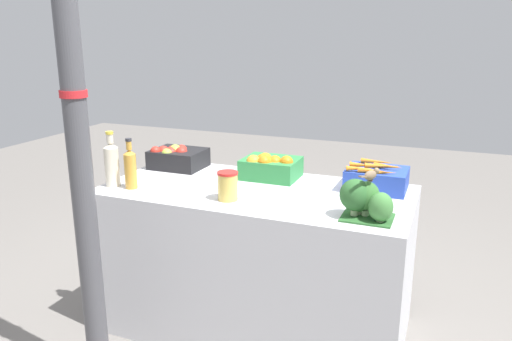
# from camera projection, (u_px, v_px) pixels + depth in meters

# --- Properties ---
(ground_plane) EXTENTS (10.00, 10.00, 0.00)m
(ground_plane) POSITION_uv_depth(u_px,v_px,m) (256.00, 324.00, 2.81)
(ground_plane) COLOR slate
(market_table) EXTENTS (1.59, 0.77, 0.80)m
(market_table) POSITION_uv_depth(u_px,v_px,m) (256.00, 259.00, 2.70)
(market_table) COLOR silver
(market_table) RESTS_ON ground_plane
(support_pole) EXTENTS (0.11, 0.11, 2.61)m
(support_pole) POSITION_uv_depth(u_px,v_px,m) (75.00, 105.00, 2.01)
(support_pole) COLOR #4C4C51
(support_pole) RESTS_ON ground_plane
(apple_crate) EXTENTS (0.30, 0.25, 0.15)m
(apple_crate) POSITION_uv_depth(u_px,v_px,m) (177.00, 157.00, 2.99)
(apple_crate) COLOR black
(apple_crate) RESTS_ON market_table
(orange_crate) EXTENTS (0.30, 0.25, 0.14)m
(orange_crate) POSITION_uv_depth(u_px,v_px,m) (270.00, 166.00, 2.77)
(orange_crate) COLOR #2D8442
(orange_crate) RESTS_ON market_table
(carrot_crate) EXTENTS (0.30, 0.25, 0.15)m
(carrot_crate) POSITION_uv_depth(u_px,v_px,m) (377.00, 178.00, 2.57)
(carrot_crate) COLOR #2847B7
(carrot_crate) RESTS_ON market_table
(broccoli_pile) EXTENTS (0.24, 0.18, 0.17)m
(broccoli_pile) POSITION_uv_depth(u_px,v_px,m) (364.00, 199.00, 2.17)
(broccoli_pile) COLOR #2D602D
(broccoli_pile) RESTS_ON market_table
(juice_bottle_cloudy) EXTENTS (0.08, 0.08, 0.29)m
(juice_bottle_cloudy) POSITION_uv_depth(u_px,v_px,m) (112.00, 163.00, 2.62)
(juice_bottle_cloudy) COLOR beige
(juice_bottle_cloudy) RESTS_ON market_table
(juice_bottle_amber) EXTENTS (0.06, 0.06, 0.27)m
(juice_bottle_amber) POSITION_uv_depth(u_px,v_px,m) (130.00, 168.00, 2.58)
(juice_bottle_amber) COLOR gold
(juice_bottle_amber) RESTS_ON market_table
(pickle_jar) EXTENTS (0.10, 0.10, 0.14)m
(pickle_jar) POSITION_uv_depth(u_px,v_px,m) (228.00, 186.00, 2.41)
(pickle_jar) COLOR #DBBC56
(pickle_jar) RESTS_ON market_table
(sparrow_bird) EXTENTS (0.07, 0.13, 0.05)m
(sparrow_bird) POSITION_uv_depth(u_px,v_px,m) (371.00, 175.00, 2.13)
(sparrow_bird) COLOR #4C3D2D
(sparrow_bird) RESTS_ON broccoli_pile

